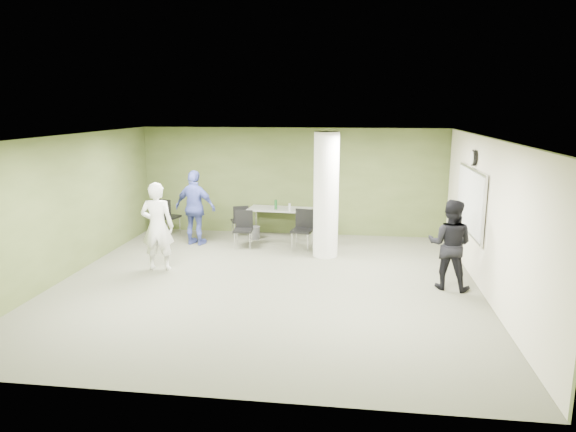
# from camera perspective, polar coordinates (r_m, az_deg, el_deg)

# --- Properties ---
(floor) EXTENTS (8.00, 8.00, 0.00)m
(floor) POSITION_cam_1_polar(r_m,az_deg,el_deg) (9.98, -2.35, -7.46)
(floor) COLOR #535442
(floor) RESTS_ON ground
(ceiling) EXTENTS (8.00, 8.00, 0.00)m
(ceiling) POSITION_cam_1_polar(r_m,az_deg,el_deg) (9.42, -2.50, 8.80)
(ceiling) COLOR white
(ceiling) RESTS_ON wall_back
(wall_back) EXTENTS (8.00, 2.80, 0.02)m
(wall_back) POSITION_cam_1_polar(r_m,az_deg,el_deg) (13.50, 0.50, 3.85)
(wall_back) COLOR #445226
(wall_back) RESTS_ON floor
(wall_left) EXTENTS (0.02, 8.00, 2.80)m
(wall_left) POSITION_cam_1_polar(r_m,az_deg,el_deg) (11.01, -23.40, 0.95)
(wall_left) COLOR #445226
(wall_left) RESTS_ON floor
(wall_right_cream) EXTENTS (0.02, 8.00, 2.80)m
(wall_right_cream) POSITION_cam_1_polar(r_m,az_deg,el_deg) (9.75, 21.40, -0.22)
(wall_right_cream) COLOR beige
(wall_right_cream) RESTS_ON floor
(column) EXTENTS (0.56, 0.56, 2.80)m
(column) POSITION_cam_1_polar(r_m,az_deg,el_deg) (11.44, 4.25, 2.32)
(column) COLOR silver
(column) RESTS_ON floor
(whiteboard) EXTENTS (0.05, 2.30, 1.30)m
(whiteboard) POSITION_cam_1_polar(r_m,az_deg,el_deg) (10.87, 19.58, 1.65)
(whiteboard) COLOR silver
(whiteboard) RESTS_ON wall_right_cream
(wall_clock) EXTENTS (0.06, 0.32, 0.32)m
(wall_clock) POSITION_cam_1_polar(r_m,az_deg,el_deg) (10.75, 19.91, 6.10)
(wall_clock) COLOR black
(wall_clock) RESTS_ON wall_right_cream
(folding_table) EXTENTS (1.66, 0.83, 1.01)m
(folding_table) POSITION_cam_1_polar(r_m,az_deg,el_deg) (13.21, -0.91, 0.65)
(folding_table) COLOR gray
(folding_table) RESTS_ON floor
(wastebasket) EXTENTS (0.28, 0.28, 0.32)m
(wastebasket) POSITION_cam_1_polar(r_m,az_deg,el_deg) (13.20, -3.75, -1.85)
(wastebasket) COLOR #4C4C4C
(wastebasket) RESTS_ON floor
(chair_back_left) EXTENTS (0.60, 0.60, 0.99)m
(chair_back_left) POSITION_cam_1_polar(r_m,az_deg,el_deg) (13.78, -13.37, 0.22)
(chair_back_left) COLOR black
(chair_back_left) RESTS_ON floor
(chair_back_right) EXTENTS (0.55, 0.55, 0.84)m
(chair_back_right) POSITION_cam_1_polar(r_m,az_deg,el_deg) (13.36, -5.33, -0.28)
(chair_back_right) COLOR black
(chair_back_right) RESTS_ON floor
(chair_table_left) EXTENTS (0.47, 0.47, 0.88)m
(chair_table_left) POSITION_cam_1_polar(r_m,az_deg,el_deg) (12.38, -4.96, -1.13)
(chair_table_left) COLOR black
(chair_table_left) RESTS_ON floor
(chair_table_right) EXTENTS (0.54, 0.54, 0.94)m
(chair_table_right) POSITION_cam_1_polar(r_m,az_deg,el_deg) (12.20, 1.69, -1.13)
(chair_table_right) COLOR black
(chair_table_right) RESTS_ON floor
(woman_white) EXTENTS (0.71, 0.51, 1.84)m
(woman_white) POSITION_cam_1_polar(r_m,az_deg,el_deg) (10.88, -14.31, -1.14)
(woman_white) COLOR white
(woman_white) RESTS_ON floor
(man_black) EXTENTS (0.98, 0.86, 1.69)m
(man_black) POSITION_cam_1_polar(r_m,az_deg,el_deg) (9.93, 17.55, -3.05)
(man_black) COLOR black
(man_black) RESTS_ON floor
(man_blue) EXTENTS (1.15, 0.68, 1.83)m
(man_blue) POSITION_cam_1_polar(r_m,az_deg,el_deg) (12.67, -10.25, 0.89)
(man_blue) COLOR #3E4A9B
(man_blue) RESTS_ON floor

